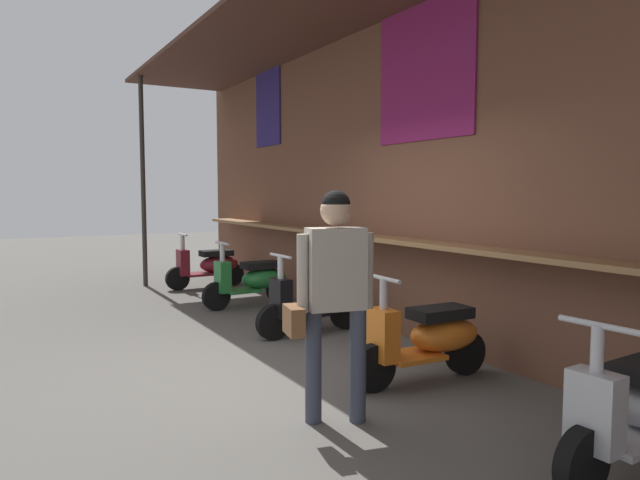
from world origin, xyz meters
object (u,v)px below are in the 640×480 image
scooter_green (254,280)px  scooter_silver (640,408)px  scooter_orange (429,338)px  scooter_black (317,301)px  scooter_maroon (210,265)px  shopper_with_handbag (334,282)px

scooter_green → scooter_silver: 5.75m
scooter_green → scooter_orange: size_ratio=1.00×
scooter_green → scooter_black: 1.86m
scooter_maroon → scooter_silver: (7.66, -0.00, 0.00)m
scooter_green → scooter_silver: size_ratio=1.00×
shopper_with_handbag → scooter_black: bearing=165.6°
shopper_with_handbag → scooter_orange: bearing=119.0°
scooter_maroon → scooter_black: 3.77m
scooter_green → scooter_orange: (3.86, -0.00, 0.00)m
scooter_orange → scooter_green: bearing=-87.3°
scooter_orange → shopper_with_handbag: (0.35, -1.20, 0.64)m
scooter_green → scooter_black: (1.86, -0.00, 0.00)m
scooter_green → scooter_black: same height
scooter_green → scooter_orange: 3.86m
scooter_maroon → shopper_with_handbag: (6.12, -1.20, 0.64)m
scooter_black → scooter_silver: size_ratio=1.00×
scooter_orange → scooter_silver: size_ratio=1.00×
scooter_maroon → scooter_green: bearing=89.3°
scooter_green → shopper_with_handbag: size_ratio=0.83×
scooter_silver → scooter_green: bearing=-93.5°
scooter_green → scooter_black: bearing=88.9°
scooter_maroon → scooter_black: (3.77, -0.00, 0.00)m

